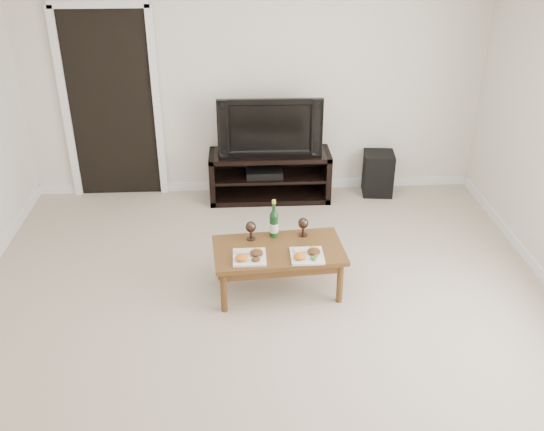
{
  "coord_description": "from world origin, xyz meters",
  "views": [
    {
      "loc": [
        -0.17,
        -3.68,
        3.06
      ],
      "look_at": [
        0.08,
        0.75,
        0.7
      ],
      "focal_mm": 40.0,
      "sensor_mm": 36.0,
      "label": 1
    }
  ],
  "objects_px": {
    "television": "(270,125)",
    "media_console": "(270,176)",
    "subwoofer": "(378,173)",
    "coffee_table": "(278,269)"
  },
  "relations": [
    {
      "from": "media_console",
      "to": "television",
      "type": "xyz_separation_m",
      "value": [
        0.0,
        0.0,
        0.6
      ]
    },
    {
      "from": "media_console",
      "to": "subwoofer",
      "type": "distance_m",
      "value": 1.24
    },
    {
      "from": "media_console",
      "to": "coffee_table",
      "type": "distance_m",
      "value": 1.82
    },
    {
      "from": "media_console",
      "to": "television",
      "type": "height_order",
      "value": "television"
    },
    {
      "from": "subwoofer",
      "to": "coffee_table",
      "type": "relative_size",
      "value": 0.45
    },
    {
      "from": "media_console",
      "to": "coffee_table",
      "type": "height_order",
      "value": "media_console"
    },
    {
      "from": "media_console",
      "to": "coffee_table",
      "type": "bearing_deg",
      "value": -90.65
    },
    {
      "from": "television",
      "to": "subwoofer",
      "type": "height_order",
      "value": "television"
    },
    {
      "from": "media_console",
      "to": "subwoofer",
      "type": "height_order",
      "value": "media_console"
    },
    {
      "from": "television",
      "to": "media_console",
      "type": "bearing_deg",
      "value": 0.0
    }
  ]
}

